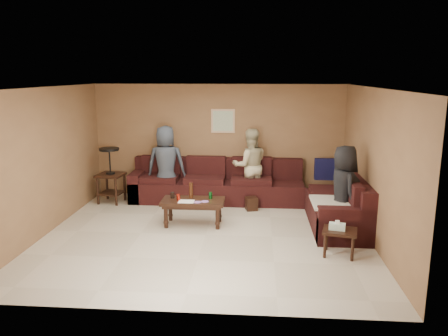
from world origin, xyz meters
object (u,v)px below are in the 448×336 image
at_px(sectional_sofa, 254,194).
at_px(person_middle, 250,166).
at_px(side_table_right, 339,233).
at_px(waste_bin, 251,204).
at_px(end_table_left, 111,174).
at_px(person_right, 343,190).
at_px(coffee_table, 193,204).
at_px(person_left, 166,164).

distance_m(sectional_sofa, person_middle, 0.73).
distance_m(side_table_right, waste_bin, 2.57).
xyz_separation_m(end_table_left, person_middle, (2.97, 0.28, 0.17)).
relative_size(person_middle, person_right, 1.03).
distance_m(side_table_right, person_middle, 3.13).
distance_m(sectional_sofa, person_right, 2.02).
bearing_deg(sectional_sofa, waste_bin, -136.02).
bearing_deg(end_table_left, side_table_right, -29.62).
distance_m(end_table_left, side_table_right, 5.04).
relative_size(coffee_table, person_middle, 0.72).
relative_size(sectional_sofa, end_table_left, 3.92).
relative_size(sectional_sofa, person_middle, 2.93).
bearing_deg(sectional_sofa, person_left, 168.04).
bearing_deg(side_table_right, person_right, 77.23).
bearing_deg(side_table_right, coffee_table, 153.44).
height_order(sectional_sofa, person_middle, person_middle).
bearing_deg(person_right, person_left, 52.60).
height_order(sectional_sofa, coffee_table, sectional_sofa).
bearing_deg(coffee_table, end_table_left, 146.84).
distance_m(coffee_table, end_table_left, 2.35).
bearing_deg(side_table_right, waste_bin, 122.12).
xyz_separation_m(sectional_sofa, end_table_left, (-3.07, 0.27, 0.29)).
bearing_deg(coffee_table, person_left, 118.89).
relative_size(coffee_table, person_left, 0.69).
distance_m(coffee_table, waste_bin, 1.45).
bearing_deg(person_right, person_middle, 30.51).
distance_m(person_left, person_middle, 1.79).
height_order(person_left, person_middle, person_left).
relative_size(side_table_right, person_right, 0.37).
height_order(sectional_sofa, person_left, person_left).
xyz_separation_m(sectional_sofa, person_right, (1.53, -1.25, 0.45)).
height_order(person_middle, person_right, person_middle).
bearing_deg(sectional_sofa, person_right, -39.40).
xyz_separation_m(person_left, person_right, (3.41, -1.65, -0.06)).
xyz_separation_m(side_table_right, person_right, (0.22, 0.96, 0.41)).
height_order(waste_bin, person_middle, person_middle).
distance_m(side_table_right, person_right, 1.07).
height_order(coffee_table, person_left, person_left).
height_order(end_table_left, person_middle, person_middle).
bearing_deg(coffee_table, waste_bin, 42.33).
bearing_deg(person_middle, side_table_right, 105.74).
distance_m(person_left, person_right, 3.79).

